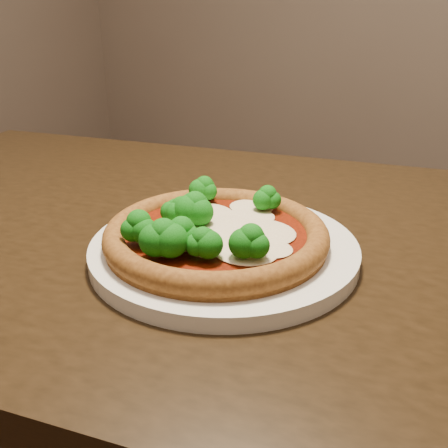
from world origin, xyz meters
The scene contains 3 objects.
dining_table centered at (0.16, 0.00, 0.65)m, with size 1.44×0.99×0.75m.
plate centered at (0.20, -0.07, 0.76)m, with size 0.31×0.31×0.02m, color white.
pizza centered at (0.20, -0.09, 0.78)m, with size 0.25×0.25×0.06m.
Camera 1 is at (0.48, -0.51, 1.02)m, focal length 40.00 mm.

